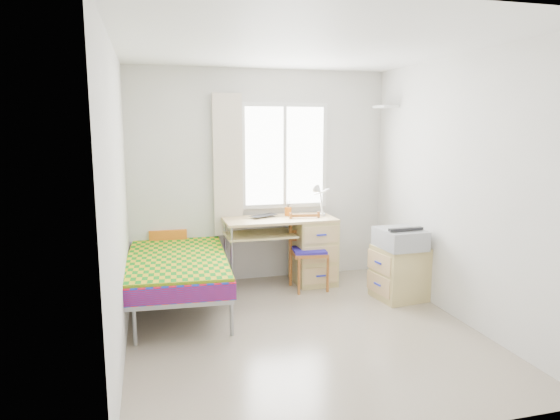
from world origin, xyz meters
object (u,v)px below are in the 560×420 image
object	(u,v)px
cabinet	(401,273)
bed	(176,260)
printer	(400,238)
desk	(307,247)
chair	(308,246)

from	to	relation	value
cabinet	bed	bearing A→B (deg)	159.80
printer	bed	bearing A→B (deg)	163.48
bed	desk	distance (m)	1.62
desk	cabinet	distance (m)	1.18
desk	printer	size ratio (longest dim) A/B	2.51
desk	printer	distance (m)	1.19
desk	cabinet	size ratio (longest dim) A/B	2.19
cabinet	printer	distance (m)	0.41
bed	cabinet	size ratio (longest dim) A/B	3.78
desk	chair	xyz separation A→B (m)	(-0.05, -0.19, 0.06)
desk	bed	bearing A→B (deg)	-171.02
bed	desk	xyz separation A→B (m)	(1.60, 0.27, -0.02)
desk	chair	distance (m)	0.21
desk	printer	world-z (taller)	desk
desk	chair	bearing A→B (deg)	-105.48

